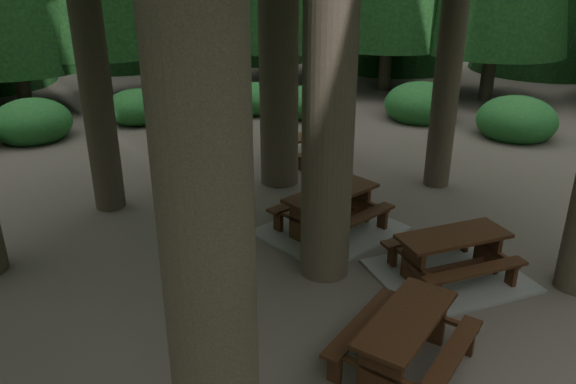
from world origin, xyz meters
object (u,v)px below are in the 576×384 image
picnic_table_a (450,262)px  picnic_table_c (331,217)px  picnic_table_e (405,334)px  picnic_table_d (308,143)px

picnic_table_a → picnic_table_c: bearing=117.0°
picnic_table_c → picnic_table_e: picnic_table_c is taller
picnic_table_a → picnic_table_d: (1.41, 6.25, 0.18)m
picnic_table_c → picnic_table_d: picnic_table_c is taller
picnic_table_c → picnic_table_e: 4.10m
picnic_table_d → picnic_table_e: picnic_table_e is taller
picnic_table_c → picnic_table_d: size_ratio=1.69×
picnic_table_c → picnic_table_e: size_ratio=1.25×
picnic_table_c → picnic_table_a: bearing=-84.8°
picnic_table_d → picnic_table_e: (-3.70, -7.50, 0.07)m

